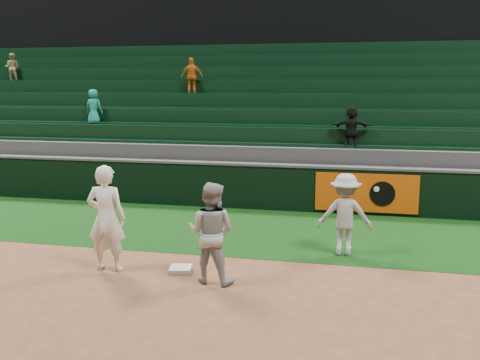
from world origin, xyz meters
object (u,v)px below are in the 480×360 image
first_base (180,269)px  base_coach (345,215)px  baserunner (211,233)px  first_baseman (106,218)px

first_base → base_coach: base_coach is taller
first_base → baserunner: size_ratio=0.22×
first_base → baserunner: baserunner is taller
first_base → first_baseman: 1.62m
first_baseman → baserunner: bearing=171.3°
base_coach → first_baseman: bearing=20.4°
first_base → base_coach: size_ratio=0.24×
first_base → baserunner: bearing=-27.4°
first_base → base_coach: bearing=30.0°
baserunner → first_baseman: bearing=2.5°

